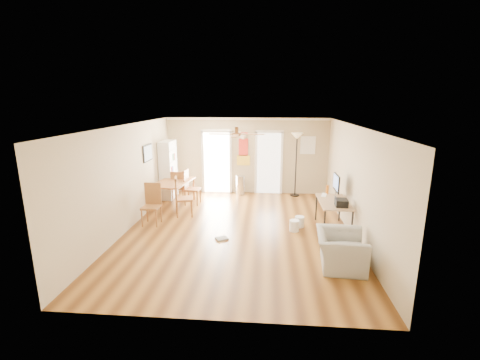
# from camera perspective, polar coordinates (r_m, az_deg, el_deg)

# --- Properties ---
(floor) EXTENTS (7.00, 7.00, 0.00)m
(floor) POSITION_cam_1_polar(r_m,az_deg,el_deg) (8.36, -0.35, -8.66)
(floor) COLOR brown
(floor) RESTS_ON ground
(ceiling) EXTENTS (5.50, 7.00, 0.00)m
(ceiling) POSITION_cam_1_polar(r_m,az_deg,el_deg) (7.76, -0.37, 9.40)
(ceiling) COLOR silver
(ceiling) RESTS_ON floor
(wall_back) EXTENTS (5.50, 0.04, 2.60)m
(wall_back) POSITION_cam_1_polar(r_m,az_deg,el_deg) (11.38, 1.22, 4.18)
(wall_back) COLOR beige
(wall_back) RESTS_ON floor
(wall_front) EXTENTS (5.50, 0.04, 2.60)m
(wall_front) POSITION_cam_1_polar(r_m,az_deg,el_deg) (4.66, -4.26, -10.15)
(wall_front) COLOR beige
(wall_front) RESTS_ON floor
(wall_left) EXTENTS (0.04, 7.00, 2.60)m
(wall_left) POSITION_cam_1_polar(r_m,az_deg,el_deg) (8.65, -18.83, 0.39)
(wall_left) COLOR beige
(wall_left) RESTS_ON floor
(wall_right) EXTENTS (0.04, 7.00, 2.60)m
(wall_right) POSITION_cam_1_polar(r_m,az_deg,el_deg) (8.19, 19.17, -0.35)
(wall_right) COLOR beige
(wall_right) RESTS_ON floor
(crown_molding) EXTENTS (5.50, 7.00, 0.08)m
(crown_molding) POSITION_cam_1_polar(r_m,az_deg,el_deg) (7.76, -0.37, 9.11)
(crown_molding) COLOR white
(crown_molding) RESTS_ON wall_back
(kitchen_doorway) EXTENTS (0.90, 0.10, 2.10)m
(kitchen_doorway) POSITION_cam_1_polar(r_m,az_deg,el_deg) (11.52, -4.02, 3.00)
(kitchen_doorway) COLOR white
(kitchen_doorway) RESTS_ON wall_back
(bathroom_doorway) EXTENTS (0.80, 0.10, 2.10)m
(bathroom_doorway) POSITION_cam_1_polar(r_m,az_deg,el_deg) (11.39, 4.98, 2.86)
(bathroom_doorway) COLOR white
(bathroom_doorway) RESTS_ON wall_back
(wall_decal) EXTENTS (0.46, 0.03, 1.10)m
(wall_decal) POSITION_cam_1_polar(r_m,az_deg,el_deg) (11.33, 0.58, 5.42)
(wall_decal) COLOR red
(wall_decal) RESTS_ON wall_back
(ac_grille) EXTENTS (0.50, 0.04, 0.60)m
(ac_grille) POSITION_cam_1_polar(r_m,az_deg,el_deg) (11.35, 11.66, 5.92)
(ac_grille) COLOR white
(ac_grille) RESTS_ON wall_back
(framed_poster) EXTENTS (0.04, 0.66, 0.48)m
(framed_poster) POSITION_cam_1_polar(r_m,az_deg,el_deg) (9.84, -15.67, 4.53)
(framed_poster) COLOR black
(framed_poster) RESTS_ON wall_left
(ceiling_fan) EXTENTS (1.24, 1.24, 0.20)m
(ceiling_fan) POSITION_cam_1_polar(r_m,az_deg,el_deg) (7.47, -0.58, 7.93)
(ceiling_fan) COLOR #593819
(ceiling_fan) RESTS_ON ceiling
(bookshelf) EXTENTS (0.64, 0.93, 1.89)m
(bookshelf) POSITION_cam_1_polar(r_m,az_deg,el_deg) (11.10, -12.28, 1.76)
(bookshelf) COLOR white
(bookshelf) RESTS_ON floor
(dining_table) EXTENTS (1.10, 1.63, 0.76)m
(dining_table) POSITION_cam_1_polar(r_m,az_deg,el_deg) (10.35, -11.37, -2.29)
(dining_table) COLOR #A15F34
(dining_table) RESTS_ON floor
(dining_chair_right_a) EXTENTS (0.47, 0.47, 1.08)m
(dining_chair_right_a) POSITION_cam_1_polar(r_m,az_deg,el_deg) (10.34, -8.21, -1.26)
(dining_chair_right_a) COLOR #A05E33
(dining_chair_right_a) RESTS_ON floor
(dining_chair_right_b) EXTENTS (0.56, 0.56, 1.10)m
(dining_chair_right_b) POSITION_cam_1_polar(r_m,az_deg,el_deg) (9.35, -9.65, -2.85)
(dining_chair_right_b) COLOR #9F5B33
(dining_chair_right_b) RESTS_ON floor
(dining_chair_near) EXTENTS (0.44, 0.44, 1.07)m
(dining_chair_near) POSITION_cam_1_polar(r_m,az_deg,el_deg) (8.86, -15.13, -4.17)
(dining_chair_near) COLOR olive
(dining_chair_near) RESTS_ON floor
(dining_chair_far) EXTENTS (0.41, 0.41, 0.98)m
(dining_chair_far) POSITION_cam_1_polar(r_m,az_deg,el_deg) (10.80, -10.54, -0.99)
(dining_chair_far) COLOR #A77236
(dining_chair_far) RESTS_ON floor
(trash_can) EXTENTS (0.39, 0.39, 0.66)m
(trash_can) POSITION_cam_1_polar(r_m,az_deg,el_deg) (11.32, 0.07, -0.88)
(trash_can) COLOR silver
(trash_can) RESTS_ON floor
(torchiere_lamp) EXTENTS (0.50, 0.50, 2.13)m
(torchiere_lamp) POSITION_cam_1_polar(r_m,az_deg,el_deg) (11.18, 9.65, 2.59)
(torchiere_lamp) COLOR black
(torchiere_lamp) RESTS_ON floor
(computer_desk) EXTENTS (0.70, 1.40, 0.75)m
(computer_desk) POSITION_cam_1_polar(r_m,az_deg,el_deg) (8.58, 15.72, -5.93)
(computer_desk) COLOR #A58059
(computer_desk) RESTS_ON floor
(imac) EXTENTS (0.30, 0.63, 0.59)m
(imac) POSITION_cam_1_polar(r_m,az_deg,el_deg) (8.77, 16.31, -0.96)
(imac) COLOR black
(imac) RESTS_ON computer_desk
(keyboard) EXTENTS (0.21, 0.38, 0.01)m
(keyboard) POSITION_cam_1_polar(r_m,az_deg,el_deg) (8.92, 14.32, -2.50)
(keyboard) COLOR white
(keyboard) RESTS_ON computer_desk
(printer) EXTENTS (0.29, 0.34, 0.17)m
(printer) POSITION_cam_1_polar(r_m,az_deg,el_deg) (8.10, 17.11, -3.77)
(printer) COLOR black
(printer) RESTS_ON computer_desk
(orange_bottle) EXTENTS (0.08, 0.08, 0.23)m
(orange_bottle) POSITION_cam_1_polar(r_m,az_deg,el_deg) (9.05, 14.84, -1.60)
(orange_bottle) COLOR orange
(orange_bottle) RESTS_ON computer_desk
(wastebasket_a) EXTENTS (0.26, 0.26, 0.28)m
(wastebasket_a) POSITION_cam_1_polar(r_m,az_deg,el_deg) (8.66, 10.24, -7.11)
(wastebasket_a) COLOR white
(wastebasket_a) RESTS_ON floor
(wastebasket_b) EXTENTS (0.24, 0.24, 0.28)m
(wastebasket_b) POSITION_cam_1_polar(r_m,az_deg,el_deg) (8.37, 9.36, -7.79)
(wastebasket_b) COLOR white
(wastebasket_b) RESTS_ON floor
(floor_cloth) EXTENTS (0.34, 0.32, 0.04)m
(floor_cloth) POSITION_cam_1_polar(r_m,az_deg,el_deg) (7.85, -3.19, -10.07)
(floor_cloth) COLOR gray
(floor_cloth) RESTS_ON floor
(armchair) EXTENTS (1.00, 1.12, 0.68)m
(armchair) POSITION_cam_1_polar(r_m,az_deg,el_deg) (6.84, 16.97, -11.50)
(armchair) COLOR #9E9E99
(armchair) RESTS_ON floor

